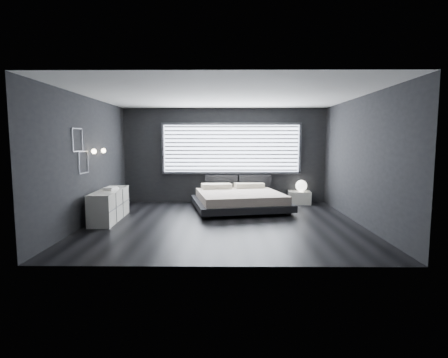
{
  "coord_description": "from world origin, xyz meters",
  "views": [
    {
      "loc": [
        0.08,
        -7.68,
        1.82
      ],
      "look_at": [
        0.0,
        0.85,
        0.9
      ],
      "focal_mm": 28.0,
      "sensor_mm": 36.0,
      "label": 1
    }
  ],
  "objects": [
    {
      "name": "bed",
      "position": [
        0.4,
        1.59,
        0.28
      ],
      "size": [
        2.77,
        2.68,
        0.61
      ],
      "color": "black",
      "rests_on": "ground"
    },
    {
      "name": "dresser",
      "position": [
        -2.65,
        0.29,
        0.35
      ],
      "size": [
        0.56,
        1.77,
        0.7
      ],
      "color": "silver",
      "rests_on": "ground"
    },
    {
      "name": "wall_art_upper",
      "position": [
        -2.98,
        -0.55,
        1.85
      ],
      "size": [
        0.01,
        0.48,
        0.48
      ],
      "color": "#47474C",
      "rests_on": "ground"
    },
    {
      "name": "sconce_far",
      "position": [
        -2.88,
        0.65,
        1.6
      ],
      "size": [
        0.18,
        0.11,
        0.11
      ],
      "color": "silver",
      "rests_on": "ground"
    },
    {
      "name": "nightstand",
      "position": [
        2.2,
        2.47,
        0.19
      ],
      "size": [
        0.68,
        0.58,
        0.37
      ],
      "primitive_type": "cube",
      "rotation": [
        0.0,
        0.0,
        -0.09
      ],
      "color": "silver",
      "rests_on": "ground"
    },
    {
      "name": "headboard",
      "position": [
        0.41,
        2.64,
        0.57
      ],
      "size": [
        1.96,
        0.16,
        0.52
      ],
      "color": "black",
      "rests_on": "ground"
    },
    {
      "name": "wall_art_lower",
      "position": [
        -2.98,
        -0.3,
        1.38
      ],
      "size": [
        0.01,
        0.48,
        0.48
      ],
      "color": "#47474C",
      "rests_on": "ground"
    },
    {
      "name": "room",
      "position": [
        0.0,
        0.0,
        1.4
      ],
      "size": [
        6.04,
        6.0,
        2.8
      ],
      "color": "black",
      "rests_on": "ground"
    },
    {
      "name": "orb_lamp",
      "position": [
        2.24,
        2.43,
        0.53
      ],
      "size": [
        0.33,
        0.33,
        0.33
      ],
      "primitive_type": "sphere",
      "color": "white",
      "rests_on": "nightstand"
    },
    {
      "name": "window",
      "position": [
        0.2,
        2.7,
        1.61
      ],
      "size": [
        4.14,
        0.09,
        1.52
      ],
      "color": "white",
      "rests_on": "ground"
    },
    {
      "name": "sconce_near",
      "position": [
        -2.88,
        0.05,
        1.6
      ],
      "size": [
        0.18,
        0.11,
        0.11
      ],
      "color": "silver",
      "rests_on": "ground"
    },
    {
      "name": "book_stack",
      "position": [
        -2.64,
        0.33,
        0.73
      ],
      "size": [
        0.33,
        0.39,
        0.07
      ],
      "color": "white",
      "rests_on": "dresser"
    }
  ]
}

